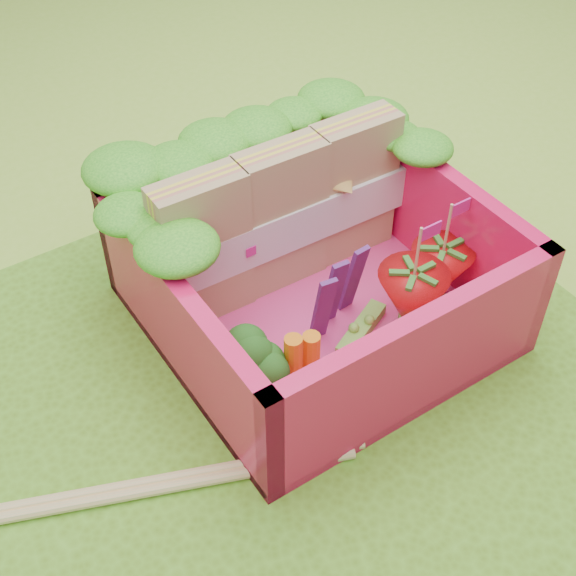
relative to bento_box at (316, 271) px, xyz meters
The scene contains 13 objects.
ground 0.49m from the bento_box, 135.78° to the right, with size 14.00×14.00×0.00m, color #99D23B.
placemat 0.48m from the bento_box, 135.78° to the right, with size 2.60×2.60×0.03m, color #5A9321.
bento_floor 0.25m from the bento_box, 90.00° to the left, with size 1.30×1.30×0.05m, color #EA3B88.
bento_box is the anchor object (origin of this frame).
lettuce_ruffle 0.55m from the bento_box, 90.00° to the left, with size 1.43×0.77×0.11m.
sandwich_stack 0.28m from the bento_box, 88.94° to the left, with size 1.21×0.20×0.67m.
broccoli 0.53m from the bento_box, 148.85° to the right, with size 0.34×0.34×0.27m.
carrot_sticks 0.42m from the bento_box, 132.31° to the right, with size 0.15×0.07×0.29m.
purple_wedges 0.13m from the bento_box, 83.13° to the right, with size 0.27×0.10×0.38m.
strawberry_left 0.40m from the bento_box, 47.29° to the right, with size 0.29×0.29×0.53m.
strawberry_right 0.54m from the bento_box, 25.06° to the right, with size 0.26×0.26×0.50m.
snap_peas 0.44m from the bento_box, 37.07° to the right, with size 0.75×0.54×0.05m.
chopsticks 1.36m from the bento_box, behind, with size 2.20×0.89×0.04m.
Camera 1 is at (-1.13, -1.64, 2.52)m, focal length 50.00 mm.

